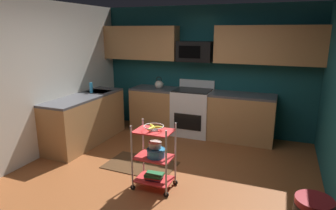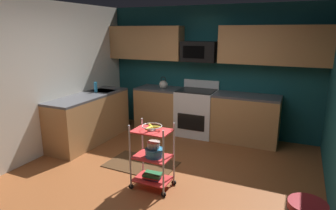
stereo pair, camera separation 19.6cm
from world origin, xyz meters
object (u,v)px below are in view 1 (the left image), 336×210
object	(u,v)px
rolling_cart	(154,157)
oven_range	(192,112)
fruit_bowl	(154,127)
kettle	(159,85)
microwave	(195,51)
dish_soap_bottle	(91,88)
mixing_bowl_small	(155,145)
mixing_bowl_large	(156,153)
book_stack	(154,176)

from	to	relation	value
rolling_cart	oven_range	bearing A→B (deg)	94.18
fruit_bowl	kettle	xyz separation A→B (m)	(-0.91, 2.29, 0.12)
microwave	dish_soap_bottle	xyz separation A→B (m)	(-1.79, -1.05, -0.68)
dish_soap_bottle	mixing_bowl_small	bearing A→B (deg)	-33.84
rolling_cart	fruit_bowl	world-z (taller)	rolling_cart
oven_range	microwave	distance (m)	1.23
oven_range	mixing_bowl_large	world-z (taller)	oven_range
dish_soap_bottle	microwave	bearing A→B (deg)	30.32
kettle	fruit_bowl	bearing A→B (deg)	-68.18
book_stack	microwave	bearing A→B (deg)	94.01
mixing_bowl_small	book_stack	bearing A→B (deg)	-90.93
fruit_bowl	book_stack	distance (m)	0.71
mixing_bowl_large	book_stack	world-z (taller)	mixing_bowl_large
dish_soap_bottle	mixing_bowl_large	bearing A→B (deg)	-34.17
mixing_bowl_large	kettle	bearing A→B (deg)	112.43
fruit_bowl	mixing_bowl_large	world-z (taller)	fruit_bowl
mixing_bowl_large	dish_soap_bottle	xyz separation A→B (m)	(-1.99, 1.35, 0.50)
rolling_cart	mixing_bowl_large	xyz separation A→B (m)	(0.03, 0.00, 0.07)
mixing_bowl_small	dish_soap_bottle	world-z (taller)	dish_soap_bottle
book_stack	dish_soap_bottle	world-z (taller)	dish_soap_bottle
oven_range	book_stack	xyz separation A→B (m)	(0.17, -2.29, -0.31)
mixing_bowl_small	kettle	bearing A→B (deg)	112.14
fruit_bowl	kettle	bearing A→B (deg)	111.82
fruit_bowl	dish_soap_bottle	world-z (taller)	dish_soap_bottle
mixing_bowl_large	kettle	world-z (taller)	kettle
mixing_bowl_large	book_stack	distance (m)	0.35
mixing_bowl_small	oven_range	bearing A→B (deg)	94.26
fruit_bowl	book_stack	world-z (taller)	fruit_bowl
rolling_cart	kettle	world-z (taller)	kettle
oven_range	fruit_bowl	world-z (taller)	oven_range
fruit_bowl	dish_soap_bottle	size ratio (longest dim) A/B	1.36
oven_range	kettle	xyz separation A→B (m)	(-0.75, -0.00, 0.52)
mixing_bowl_large	book_stack	bearing A→B (deg)	180.00
book_stack	dish_soap_bottle	bearing A→B (deg)	145.45
oven_range	kettle	distance (m)	0.91
book_stack	dish_soap_bottle	size ratio (longest dim) A/B	1.29
fruit_bowl	mixing_bowl_large	distance (m)	0.36
book_stack	kettle	size ratio (longest dim) A/B	0.98
fruit_bowl	dish_soap_bottle	bearing A→B (deg)	145.45
mixing_bowl_small	book_stack	distance (m)	0.45
oven_range	rolling_cart	world-z (taller)	oven_range
book_stack	rolling_cart	bearing A→B (deg)	-90.00
microwave	book_stack	world-z (taller)	microwave
dish_soap_bottle	oven_range	bearing A→B (deg)	27.76
dish_soap_bottle	fruit_bowl	bearing A→B (deg)	-34.55
oven_range	rolling_cart	distance (m)	2.30
oven_range	rolling_cart	xyz separation A→B (m)	(0.17, -2.29, -0.03)
rolling_cart	mixing_bowl_large	distance (m)	0.07
fruit_bowl	rolling_cart	bearing A→B (deg)	-82.87
rolling_cart	fruit_bowl	size ratio (longest dim) A/B	3.36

